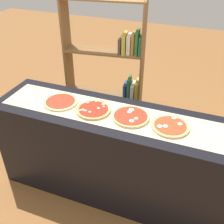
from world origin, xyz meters
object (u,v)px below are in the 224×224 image
at_px(bookshelf, 114,78).
at_px(pizza_mozzarella_2, 131,116).
at_px(pizza_mushroom_1, 93,110).
at_px(pizza_mozzarella_3, 170,126).
at_px(pizza_plain_0, 61,102).

bearing_deg(bookshelf, pizza_mozzarella_2, -61.40).
height_order(pizza_mushroom_1, pizza_mozzarella_2, same).
relative_size(pizza_mushroom_1, pizza_mozzarella_2, 0.96).
bearing_deg(pizza_mushroom_1, bookshelf, 99.19).
bearing_deg(pizza_mushroom_1, pizza_mozzarella_3, 0.49).
bearing_deg(pizza_mushroom_1, pizza_mozzarella_2, 3.51).
distance_m(pizza_mushroom_1, bookshelf, 0.93).
height_order(pizza_mozzarella_2, bookshelf, bookshelf).
height_order(pizza_mozzarella_2, pizza_mozzarella_3, pizza_mozzarella_2).
bearing_deg(pizza_mozzarella_2, bookshelf, 118.60).
xyz_separation_m(pizza_plain_0, pizza_mozzarella_2, (0.67, 0.00, 0.00)).
relative_size(pizza_plain_0, pizza_mozzarella_2, 0.99).
distance_m(pizza_mushroom_1, pizza_mozzarella_3, 0.67).
height_order(pizza_plain_0, bookshelf, bookshelf).
xyz_separation_m(pizza_plain_0, pizza_mozzarella_3, (1.00, -0.01, 0.00)).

